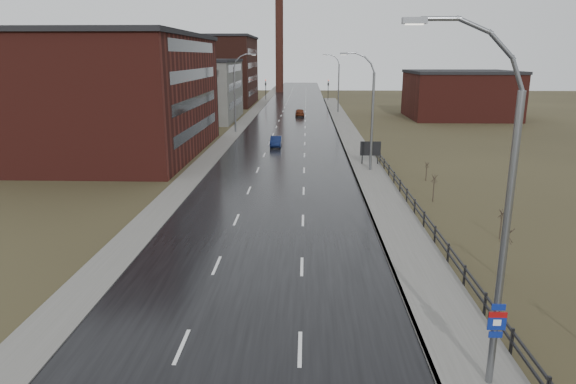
# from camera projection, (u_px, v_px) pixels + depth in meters

# --- Properties ---
(road) EXTENTS (14.00, 300.00, 0.06)m
(road) POSITION_uv_depth(u_px,v_px,m) (289.00, 135.00, 73.94)
(road) COLOR black
(road) RESTS_ON ground
(sidewalk_right) EXTENTS (3.20, 180.00, 0.18)m
(sidewalk_right) POSITION_uv_depth(u_px,v_px,m) (369.00, 173.00, 49.49)
(sidewalk_right) COLOR #595651
(sidewalk_right) RESTS_ON ground
(curb_right) EXTENTS (0.16, 180.00, 0.18)m
(curb_right) POSITION_uv_depth(u_px,v_px,m) (353.00, 173.00, 49.54)
(curb_right) COLOR slate
(curb_right) RESTS_ON ground
(sidewalk_left) EXTENTS (2.40, 260.00, 0.12)m
(sidewalk_left) POSITION_uv_depth(u_px,v_px,m) (232.00, 134.00, 74.22)
(sidewalk_left) COLOR #595651
(sidewalk_left) RESTS_ON ground
(warehouse_near) EXTENTS (22.44, 28.56, 13.50)m
(warehouse_near) POSITION_uv_depth(u_px,v_px,m) (101.00, 94.00, 58.45)
(warehouse_near) COLOR #471914
(warehouse_near) RESTS_ON ground
(warehouse_mid) EXTENTS (16.32, 20.40, 10.50)m
(warehouse_mid) POSITION_uv_depth(u_px,v_px,m) (191.00, 90.00, 90.61)
(warehouse_mid) COLOR slate
(warehouse_mid) RESTS_ON ground
(warehouse_far) EXTENTS (26.52, 24.48, 15.50)m
(warehouse_far) POSITION_uv_depth(u_px,v_px,m) (197.00, 70.00, 119.12)
(warehouse_far) COLOR #331611
(warehouse_far) RESTS_ON ground
(building_right) EXTENTS (18.36, 16.32, 8.50)m
(building_right) POSITION_uv_depth(u_px,v_px,m) (460.00, 94.00, 93.07)
(building_right) COLOR #471914
(building_right) RESTS_ON ground
(smokestack) EXTENTS (2.70, 2.70, 30.70)m
(smokestack) POSITION_uv_depth(u_px,v_px,m) (279.00, 41.00, 157.12)
(smokestack) COLOR #331611
(smokestack) RESTS_ON ground
(streetlight_main) EXTENTS (3.91, 0.29, 12.11)m
(streetlight_main) POSITION_uv_depth(u_px,v_px,m) (497.00, 218.00, 16.08)
(streetlight_main) COLOR slate
(streetlight_main) RESTS_ON ground
(streetlight_right_mid) EXTENTS (3.36, 0.28, 11.35)m
(streetlight_right_mid) POSITION_uv_depth(u_px,v_px,m) (369.00, 112.00, 48.98)
(streetlight_right_mid) COLOR slate
(streetlight_right_mid) RESTS_ON ground
(streetlight_left) EXTENTS (3.36, 0.28, 11.35)m
(streetlight_left) POSITION_uv_depth(u_px,v_px,m) (237.00, 93.00, 74.65)
(streetlight_left) COLOR slate
(streetlight_left) RESTS_ON ground
(streetlight_right_far) EXTENTS (3.36, 0.28, 11.35)m
(streetlight_right_far) POSITION_uv_depth(u_px,v_px,m) (337.00, 83.00, 101.14)
(streetlight_right_far) COLOR slate
(streetlight_right_far) RESTS_ON ground
(guardrail) EXTENTS (0.10, 53.05, 1.10)m
(guardrail) POSITION_uv_depth(u_px,v_px,m) (426.00, 220.00, 33.15)
(guardrail) COLOR black
(guardrail) RESTS_ON ground
(shrub_c) EXTENTS (0.65, 0.69, 2.76)m
(shrub_c) POSITION_uv_depth(u_px,v_px,m) (505.00, 252.00, 25.71)
(shrub_c) COLOR #382D23
(shrub_c) RESTS_ON ground
(shrub_d) EXTENTS (0.46, 0.48, 1.90)m
(shrub_d) POSITION_uv_depth(u_px,v_px,m) (501.00, 223.00, 31.56)
(shrub_d) COLOR #382D23
(shrub_d) RESTS_ON ground
(shrub_e) EXTENTS (0.52, 0.54, 2.17)m
(shrub_e) POSITION_uv_depth(u_px,v_px,m) (434.00, 187.00, 39.72)
(shrub_e) COLOR #382D23
(shrub_e) RESTS_ON ground
(shrub_f) EXTENTS (0.42, 0.44, 1.73)m
(shrub_f) POSITION_uv_depth(u_px,v_px,m) (426.00, 171.00, 46.42)
(shrub_f) COLOR #382D23
(shrub_f) RESTS_ON ground
(billboard) EXTENTS (2.12, 0.17, 2.52)m
(billboard) POSITION_uv_depth(u_px,v_px,m) (370.00, 149.00, 52.77)
(billboard) COLOR black
(billboard) RESTS_ON ground
(traffic_light_left) EXTENTS (0.58, 2.73, 5.30)m
(traffic_light_left) POSITION_uv_depth(u_px,v_px,m) (266.00, 82.00, 131.00)
(traffic_light_left) COLOR black
(traffic_light_left) RESTS_ON ground
(traffic_light_right) EXTENTS (0.58, 2.73, 5.30)m
(traffic_light_right) POSITION_uv_depth(u_px,v_px,m) (328.00, 82.00, 130.46)
(traffic_light_right) COLOR black
(traffic_light_right) RESTS_ON ground
(car_near) EXTENTS (1.37, 3.86, 1.27)m
(car_near) POSITION_uv_depth(u_px,v_px,m) (276.00, 142.00, 64.02)
(car_near) COLOR #0B153A
(car_near) RESTS_ON ground
(car_far) EXTENTS (1.81, 4.29, 1.45)m
(car_far) POSITION_uv_depth(u_px,v_px,m) (300.00, 113.00, 96.26)
(car_far) COLOR #56200E
(car_far) RESTS_ON ground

